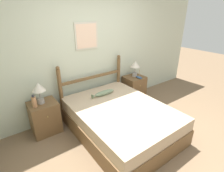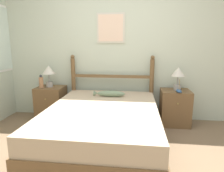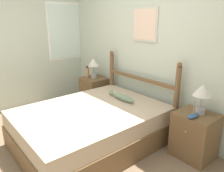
# 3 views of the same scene
# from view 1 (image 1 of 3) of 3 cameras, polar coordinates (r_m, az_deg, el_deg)

# --- Properties ---
(ground_plane) EXTENTS (16.00, 16.00, 0.00)m
(ground_plane) POSITION_cam_1_polar(r_m,az_deg,el_deg) (3.17, 11.59, -19.10)
(ground_plane) COLOR #7A6047
(wall_back) EXTENTS (6.40, 0.08, 2.55)m
(wall_back) POSITION_cam_1_polar(r_m,az_deg,el_deg) (3.78, -6.50, 10.57)
(wall_back) COLOR beige
(wall_back) RESTS_ON ground_plane
(bed) EXTENTS (1.51, 2.02, 0.53)m
(bed) POSITION_cam_1_polar(r_m,az_deg,el_deg) (3.29, 2.69, -10.91)
(bed) COLOR brown
(bed) RESTS_ON ground_plane
(headboard) EXTENTS (1.51, 0.08, 1.18)m
(headboard) POSITION_cam_1_polar(r_m,az_deg,el_deg) (3.82, -6.37, 0.53)
(headboard) COLOR brown
(headboard) RESTS_ON ground_plane
(nightstand_left) EXTENTS (0.48, 0.45, 0.60)m
(nightstand_left) POSITION_cam_1_polar(r_m,az_deg,el_deg) (3.51, -21.08, -9.52)
(nightstand_left) COLOR brown
(nightstand_left) RESTS_ON ground_plane
(nightstand_right) EXTENTS (0.48, 0.45, 0.60)m
(nightstand_right) POSITION_cam_1_polar(r_m,az_deg,el_deg) (4.47, 7.15, -0.59)
(nightstand_right) COLOR brown
(nightstand_right) RESTS_ON ground_plane
(table_lamp_left) EXTENTS (0.23, 0.23, 0.39)m
(table_lamp_left) POSITION_cam_1_polar(r_m,az_deg,el_deg) (3.25, -22.83, -0.91)
(table_lamp_left) COLOR gray
(table_lamp_left) RESTS_ON nightstand_left
(table_lamp_right) EXTENTS (0.23, 0.23, 0.39)m
(table_lamp_right) POSITION_cam_1_polar(r_m,az_deg,el_deg) (4.29, 7.57, 6.61)
(table_lamp_right) COLOR gray
(table_lamp_right) RESTS_ON nightstand_right
(bottle) EXTENTS (0.08, 0.08, 0.23)m
(bottle) POSITION_cam_1_polar(r_m,az_deg,el_deg) (3.23, -24.09, -4.63)
(bottle) COLOR tan
(bottle) RESTS_ON nightstand_left
(model_boat) EXTENTS (0.08, 0.20, 0.21)m
(model_boat) POSITION_cam_1_polar(r_m,az_deg,el_deg) (4.27, 8.82, 2.85)
(model_boat) COLOR #335684
(model_boat) RESTS_ON nightstand_right
(fish_pillow) EXTENTS (0.52, 0.11, 0.10)m
(fish_pillow) POSITION_cam_1_polar(r_m,az_deg,el_deg) (3.54, -2.79, -2.32)
(fish_pillow) COLOR gray
(fish_pillow) RESTS_ON bed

